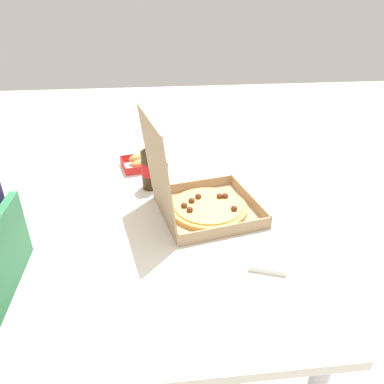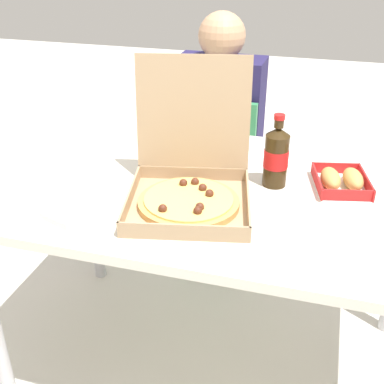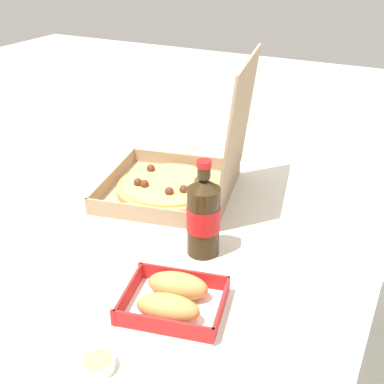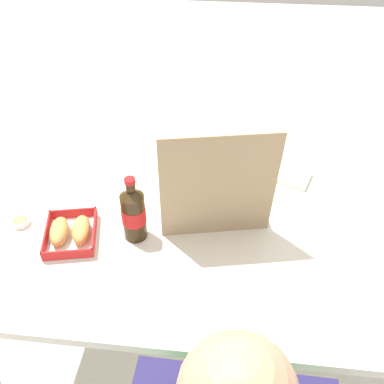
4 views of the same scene
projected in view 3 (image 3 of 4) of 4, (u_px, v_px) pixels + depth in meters
name	position (u px, v px, depth m)	size (l,w,h in m)	color
dining_table	(212.00, 238.00, 1.28)	(1.40, 0.86, 0.74)	silver
pizza_box_open	(181.00, 177.00, 1.31)	(0.41, 0.44, 0.38)	tan
bread_side_box	(173.00, 299.00, 0.91)	(0.19, 0.22, 0.06)	white
cola_bottle	(203.00, 215.00, 1.05)	(0.07, 0.07, 0.22)	#33230F
paper_menu	(290.00, 254.00, 1.08)	(0.21, 0.15, 0.00)	white
napkin_pile	(177.00, 144.00, 1.63)	(0.11, 0.11, 0.02)	white
dipping_sauce_cup	(98.00, 363.00, 0.79)	(0.06, 0.06, 0.02)	white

